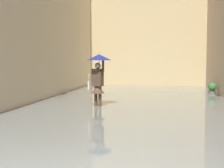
{
  "coord_description": "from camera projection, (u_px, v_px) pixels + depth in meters",
  "views": [
    {
      "loc": [
        -1.35,
        3.76,
        1.79
      ],
      "look_at": [
        0.46,
        -6.92,
        0.99
      ],
      "focal_mm": 52.31,
      "sensor_mm": 36.0,
      "label": 1
    }
  ],
  "objects": [
    {
      "name": "flood_water",
      "position": [
        132.0,
        104.0,
        12.99
      ],
      "size": [
        8.51,
        24.2,
        0.1
      ],
      "primitive_type": "cube",
      "color": "slate",
      "rests_on": "ground_plane"
    },
    {
      "name": "ground_plane",
      "position": [
        132.0,
        105.0,
        13.0
      ],
      "size": [
        60.0,
        60.0,
        0.0
      ],
      "primitive_type": "plane",
      "color": "slate"
    },
    {
      "name": "building_facade_far",
      "position": [
        148.0,
        5.0,
        22.42
      ],
      "size": [
        11.31,
        1.8,
        11.08
      ],
      "primitive_type": "cube",
      "color": "tan",
      "rests_on": "ground_plane"
    },
    {
      "name": "person_wading",
      "position": [
        98.0,
        71.0,
        11.86
      ],
      "size": [
        0.9,
        0.9,
        2.07
      ],
      "color": "#2D2319",
      "rests_on": "ground_plane"
    },
    {
      "name": "potted_plant_far_left",
      "position": [
        212.0,
        89.0,
        16.26
      ],
      "size": [
        0.39,
        0.39,
        0.66
      ],
      "color": "#66605B",
      "rests_on": "ground_plane"
    }
  ]
}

